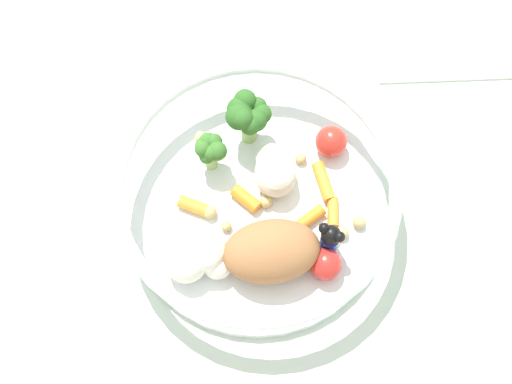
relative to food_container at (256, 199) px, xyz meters
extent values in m
plane|color=silver|center=(0.01, 0.00, -0.03)|extent=(2.40, 2.40, 0.00)
cylinder|color=white|center=(0.00, -0.01, -0.03)|extent=(0.22, 0.22, 0.01)
torus|color=white|center=(0.00, -0.01, 0.02)|extent=(0.23, 0.23, 0.01)
ellipsoid|color=#9E663D|center=(0.00, 0.05, 0.00)|extent=(0.08, 0.06, 0.05)
cylinder|color=#8EB766|center=(0.03, -0.05, -0.01)|extent=(0.01, 0.01, 0.02)
sphere|color=#386B28|center=(0.03, -0.05, 0.01)|extent=(0.01, 0.01, 0.01)
sphere|color=#386B28|center=(0.03, -0.04, 0.01)|extent=(0.01, 0.01, 0.01)
sphere|color=#386B28|center=(0.03, -0.04, 0.01)|extent=(0.01, 0.01, 0.01)
sphere|color=#386B28|center=(0.02, -0.04, 0.01)|extent=(0.02, 0.02, 0.02)
sphere|color=#386B28|center=(0.02, -0.05, 0.01)|extent=(0.01, 0.01, 0.01)
sphere|color=#386B28|center=(0.02, -0.05, 0.01)|extent=(0.01, 0.01, 0.01)
sphere|color=#386B28|center=(0.03, -0.05, 0.01)|extent=(0.02, 0.02, 0.02)
sphere|color=#386B28|center=(0.03, -0.05, 0.01)|extent=(0.01, 0.01, 0.01)
cylinder|color=#8EB766|center=(-0.01, -0.07, -0.01)|extent=(0.01, 0.01, 0.03)
sphere|color=#2D6023|center=(0.00, -0.07, 0.02)|extent=(0.02, 0.02, 0.02)
sphere|color=#2D6023|center=(0.00, -0.06, 0.02)|extent=(0.02, 0.02, 0.02)
sphere|color=#2D6023|center=(-0.01, -0.06, 0.02)|extent=(0.02, 0.02, 0.02)
sphere|color=#2D6023|center=(-0.01, -0.06, 0.02)|extent=(0.02, 0.02, 0.02)
sphere|color=#2D6023|center=(-0.02, -0.07, 0.02)|extent=(0.02, 0.02, 0.02)
sphere|color=#2D6023|center=(-0.02, -0.08, 0.02)|extent=(0.02, 0.02, 0.02)
sphere|color=#2D6023|center=(-0.01, -0.08, 0.02)|extent=(0.02, 0.02, 0.02)
sphere|color=#2D6023|center=(0.00, -0.07, 0.02)|extent=(0.02, 0.02, 0.02)
sphere|color=white|center=(0.06, 0.04, 0.00)|extent=(0.04, 0.04, 0.04)
sphere|color=white|center=(0.05, 0.04, 0.00)|extent=(0.03, 0.03, 0.03)
sphere|color=white|center=(0.04, 0.05, -0.01)|extent=(0.02, 0.02, 0.02)
sphere|color=white|center=(0.05, 0.04, 0.00)|extent=(0.03, 0.03, 0.03)
sphere|color=white|center=(0.05, 0.03, 0.00)|extent=(0.03, 0.03, 0.03)
sphere|color=silver|center=(-0.02, -0.02, -0.01)|extent=(0.03, 0.03, 0.03)
sphere|color=silver|center=(-0.02, -0.02, 0.00)|extent=(0.03, 0.03, 0.03)
sphere|color=silver|center=(-0.02, -0.02, -0.01)|extent=(0.03, 0.03, 0.03)
sphere|color=silver|center=(-0.02, -0.04, -0.01)|extent=(0.03, 0.03, 0.03)
cube|color=yellow|center=(-0.05, 0.05, -0.02)|extent=(0.02, 0.02, 0.00)
cylinder|color=#1933B2|center=(-0.05, 0.05, -0.01)|extent=(0.02, 0.02, 0.02)
sphere|color=black|center=(-0.05, 0.05, 0.01)|extent=(0.02, 0.02, 0.02)
sphere|color=black|center=(-0.05, 0.04, 0.02)|extent=(0.01, 0.01, 0.01)
sphere|color=black|center=(-0.06, 0.05, 0.02)|extent=(0.01, 0.01, 0.01)
cylinder|color=orange|center=(-0.06, -0.01, -0.01)|extent=(0.01, 0.04, 0.01)
cylinder|color=orange|center=(-0.06, 0.02, -0.02)|extent=(0.02, 0.03, 0.01)
cylinder|color=orange|center=(0.01, -0.01, -0.01)|extent=(0.02, 0.03, 0.01)
cylinder|color=orange|center=(-0.04, 0.02, -0.02)|extent=(0.04, 0.03, 0.01)
cylinder|color=orange|center=(0.05, -0.01, -0.01)|extent=(0.03, 0.02, 0.01)
sphere|color=red|center=(-0.07, -0.04, -0.01)|extent=(0.03, 0.03, 0.03)
sphere|color=red|center=(-0.04, 0.06, -0.01)|extent=(0.03, 0.03, 0.03)
sphere|color=tan|center=(0.04, 0.00, -0.01)|extent=(0.01, 0.01, 0.01)
sphere|color=tan|center=(-0.05, -0.04, -0.02)|extent=(0.01, 0.01, 0.01)
sphere|color=tan|center=(-0.08, 0.03, -0.01)|extent=(0.01, 0.01, 0.01)
sphere|color=tan|center=(0.03, 0.01, -0.02)|extent=(0.01, 0.01, 0.01)
sphere|color=tan|center=(-0.01, 0.00, -0.01)|extent=(0.01, 0.01, 0.01)
sphere|color=#D1B775|center=(0.03, -0.07, -0.01)|extent=(0.01, 0.01, 0.01)
sphere|color=tan|center=(-0.07, 0.04, -0.01)|extent=(0.01, 0.01, 0.01)
cube|color=white|center=(-0.22, -0.15, -0.03)|extent=(0.16, 0.14, 0.01)
camera|label=1|loc=(0.04, 0.22, 0.54)|focal=50.42mm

